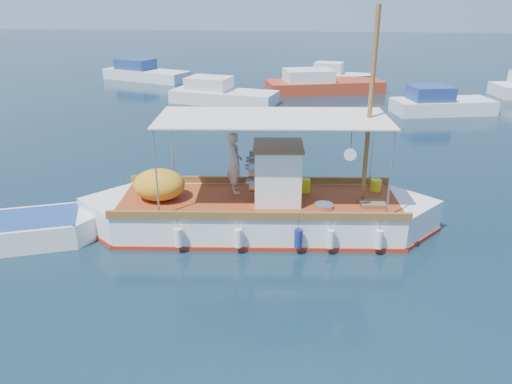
# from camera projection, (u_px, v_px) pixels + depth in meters

# --- Properties ---
(ground) EXTENTS (160.00, 160.00, 0.00)m
(ground) POSITION_uv_depth(u_px,v_px,m) (281.00, 242.00, 14.19)
(ground) COLOR black
(ground) RESTS_ON ground
(fishing_caique) EXTENTS (10.70, 3.67, 6.56)m
(fishing_caique) POSITION_uv_depth(u_px,v_px,m) (257.00, 212.00, 14.75)
(fishing_caique) COLOR white
(fishing_caique) RESTS_ON ground
(bg_boat_nw) EXTENTS (6.99, 3.70, 1.80)m
(bg_boat_nw) POSITION_uv_depth(u_px,v_px,m) (221.00, 95.00, 31.62)
(bg_boat_nw) COLOR silver
(bg_boat_nw) RESTS_ON ground
(bg_boat_n) EXTENTS (8.51, 4.99, 1.80)m
(bg_boat_n) POSITION_uv_depth(u_px,v_px,m) (321.00, 85.00, 35.03)
(bg_boat_n) COLOR #A6341B
(bg_boat_n) RESTS_ON ground
(bg_boat_ne) EXTENTS (6.06, 3.51, 1.80)m
(bg_boat_ne) POSITION_uv_depth(u_px,v_px,m) (440.00, 105.00, 28.97)
(bg_boat_ne) COLOR silver
(bg_boat_ne) RESTS_ON ground
(bg_boat_far_w) EXTENTS (7.44, 4.63, 1.80)m
(bg_boat_far_w) POSITION_uv_depth(u_px,v_px,m) (144.00, 74.00, 39.88)
(bg_boat_far_w) COLOR silver
(bg_boat_far_w) RESTS_ON ground
(bg_boat_far_n) EXTENTS (5.45, 2.89, 1.80)m
(bg_boat_far_n) POSITION_uv_depth(u_px,v_px,m) (336.00, 78.00, 38.04)
(bg_boat_far_n) COLOR silver
(bg_boat_far_n) RESTS_ON ground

